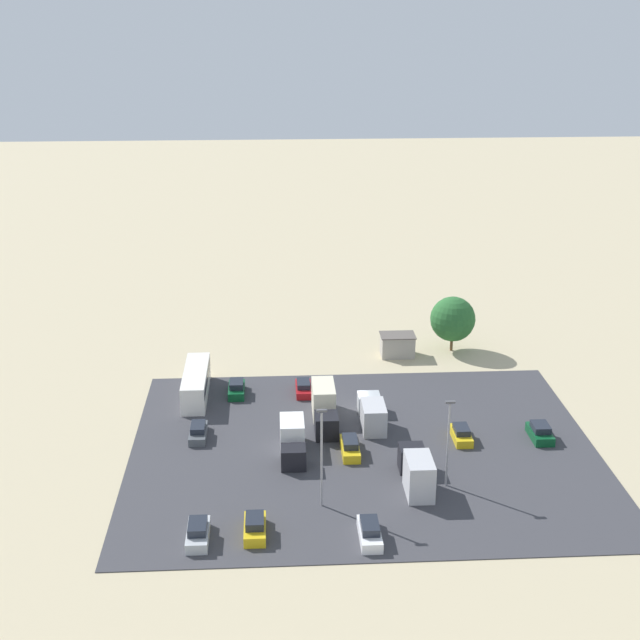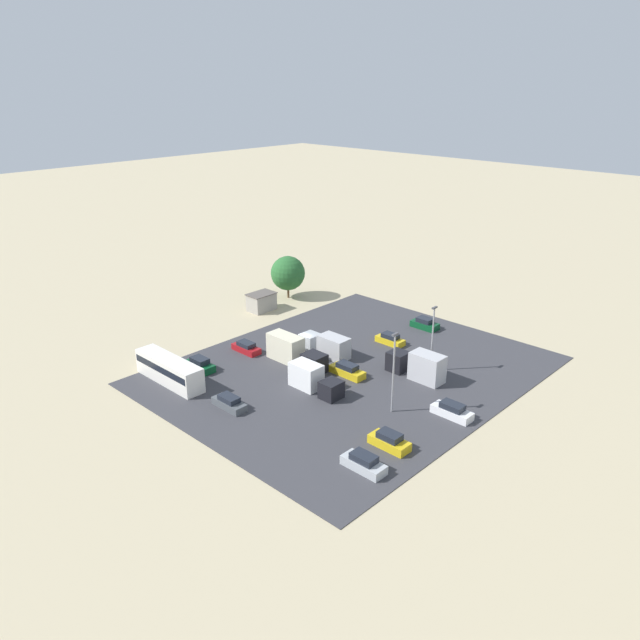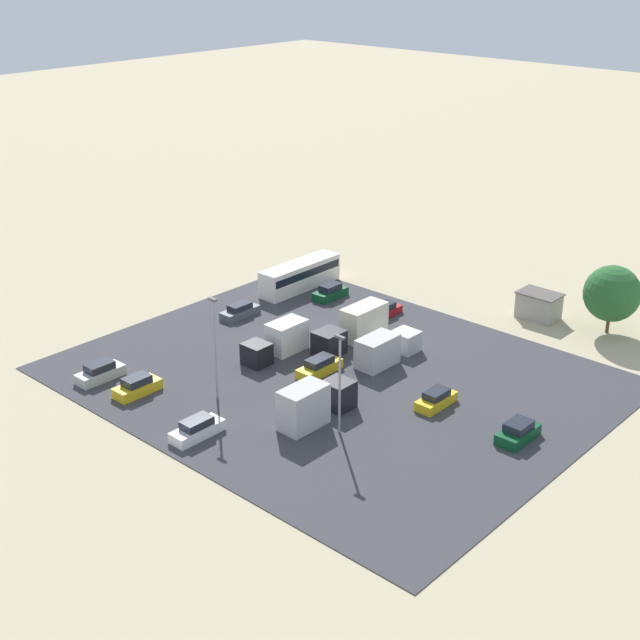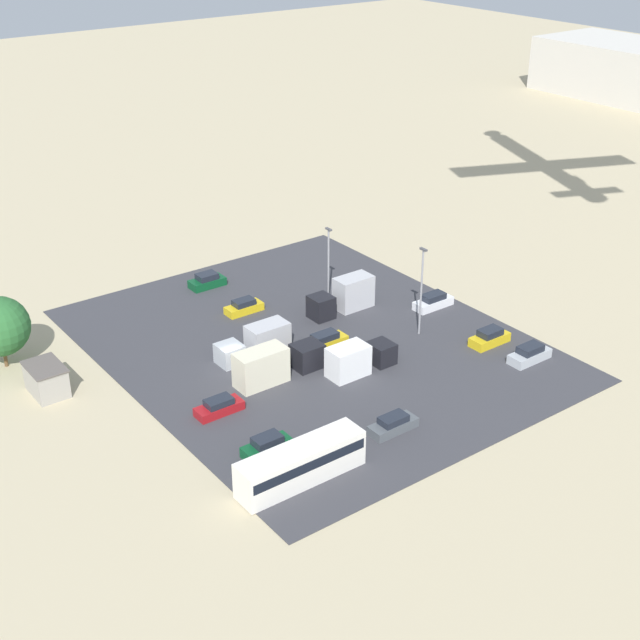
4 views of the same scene
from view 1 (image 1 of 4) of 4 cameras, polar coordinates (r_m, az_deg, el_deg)
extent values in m
plane|color=tan|center=(98.26, 2.26, -5.79)|extent=(400.00, 400.00, 0.00)
cube|color=#38383D|center=(90.05, 2.82, -8.31)|extent=(46.45, 37.90, 0.08)
cube|color=#9E998E|center=(112.65, 4.97, -1.64)|extent=(4.13, 2.81, 2.71)
cube|color=#59514C|center=(112.14, 5.00, -0.97)|extent=(4.37, 3.05, 0.12)
cube|color=silver|center=(101.80, -7.95, -4.02)|extent=(2.60, 10.82, 3.08)
cube|color=black|center=(101.58, -7.96, -3.74)|extent=(2.64, 10.38, 0.86)
cube|color=#4C5156|center=(92.95, -7.80, -7.21)|extent=(1.70, 4.44, 0.84)
cube|color=#1E232D|center=(92.63, -7.82, -6.81)|extent=(1.43, 2.48, 0.62)
cube|color=maroon|center=(102.04, -1.06, -4.46)|extent=(1.74, 4.30, 0.82)
cube|color=#1E232D|center=(101.75, -1.07, -4.10)|extent=(1.46, 2.41, 0.60)
cube|color=gold|center=(89.15, 1.94, -8.24)|extent=(1.72, 4.75, 0.92)
cube|color=#1E232D|center=(88.78, 1.94, -7.79)|extent=(1.44, 2.66, 0.67)
cube|color=gold|center=(92.76, 9.02, -7.33)|extent=(1.73, 4.12, 0.85)
cube|color=#1E232D|center=(92.43, 9.04, -6.93)|extent=(1.45, 2.31, 0.62)
cube|color=#0C4723|center=(102.04, -5.36, -4.51)|extent=(1.82, 4.23, 0.94)
cube|color=#1E232D|center=(101.71, -5.38, -4.09)|extent=(1.53, 2.37, 0.69)
cube|color=silver|center=(76.37, 3.20, -13.52)|extent=(1.75, 4.61, 0.93)
cube|color=#1E232D|center=(75.93, 3.21, -13.01)|extent=(1.47, 2.58, 0.68)
cube|color=#ADB2B7|center=(76.80, -7.82, -13.47)|extent=(1.82, 4.48, 0.95)
cube|color=#1E232D|center=(76.35, -7.84, -12.96)|extent=(1.52, 2.51, 0.69)
cube|color=#0C4723|center=(94.59, 13.90, -7.11)|extent=(1.97, 4.06, 0.92)
cube|color=#1E232D|center=(94.24, 13.94, -6.67)|extent=(1.65, 2.28, 0.68)
cube|color=gold|center=(77.03, -4.18, -13.21)|extent=(1.83, 4.27, 0.95)
cube|color=#1E232D|center=(76.58, -4.20, -12.70)|extent=(1.54, 2.39, 0.69)
cube|color=#ADB2B7|center=(97.42, 3.15, -5.33)|extent=(2.39, 2.32, 2.02)
cube|color=#B2B2B7|center=(93.32, 3.45, -6.23)|extent=(2.39, 4.12, 2.88)
cube|color=black|center=(86.35, -1.72, -8.78)|extent=(2.39, 2.16, 2.11)
cube|color=white|center=(89.75, -1.79, -7.28)|extent=(2.39, 3.84, 3.02)
cube|color=black|center=(86.24, 5.87, -8.79)|extent=(2.37, 2.32, 2.48)
cube|color=#B2B2B7|center=(82.22, 6.36, -9.92)|extent=(2.37, 4.12, 3.55)
cube|color=black|center=(91.92, 0.42, -6.79)|extent=(2.38, 2.78, 2.41)
cube|color=beige|center=(96.41, 0.22, -5.12)|extent=(2.38, 4.93, 3.44)
cylinder|color=brown|center=(115.20, 8.41, -1.44)|extent=(0.36, 0.36, 2.14)
sphere|color=#28602D|center=(114.09, 8.49, 0.07)|extent=(5.73, 5.73, 5.73)
cylinder|color=gray|center=(82.69, 8.19, -7.94)|extent=(0.20, 0.20, 8.30)
cube|color=#4C4C51|center=(80.77, 8.34, -5.22)|extent=(0.90, 0.28, 0.20)
cylinder|color=gray|center=(78.59, 0.11, -8.94)|extent=(0.20, 0.20, 9.14)
cube|color=#4C4C51|center=(76.42, 0.11, -5.82)|extent=(0.90, 0.28, 0.20)
camera|label=2|loc=(56.51, -57.02, 3.03)|focal=35.00mm
camera|label=3|loc=(62.04, 63.87, 3.92)|focal=50.00mm
camera|label=4|loc=(136.75, -28.37, 17.65)|focal=50.00mm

